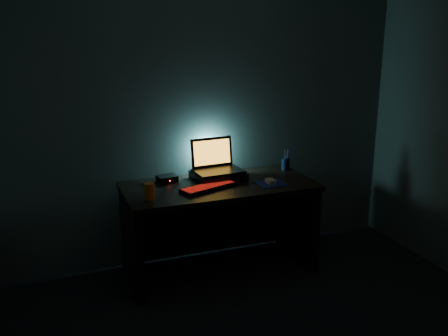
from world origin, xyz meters
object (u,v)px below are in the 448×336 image
at_px(mouse, 271,181).
at_px(juice_glass, 149,191).
at_px(laptop, 216,163).
at_px(router, 167,179).
at_px(keyboard, 208,187).
at_px(pen_cup, 286,164).

bearing_deg(mouse, juice_glass, -177.95).
bearing_deg(laptop, router, 171.44).
bearing_deg(keyboard, juice_glass, 169.83).
distance_m(mouse, router, 0.83).
relative_size(laptop, juice_glass, 3.35).
height_order(keyboard, juice_glass, juice_glass).
xyz_separation_m(laptop, keyboard, (-0.15, -0.26, -0.11)).
xyz_separation_m(keyboard, juice_glass, (-0.47, -0.08, 0.05)).
bearing_deg(router, mouse, -30.83).
xyz_separation_m(laptop, pen_cup, (0.65, 0.01, -0.07)).
bearing_deg(router, juice_glass, -127.72).
distance_m(keyboard, juice_glass, 0.48).
bearing_deg(juice_glass, router, 58.83).
bearing_deg(mouse, router, 156.28).
relative_size(keyboard, pen_cup, 4.72).
relative_size(mouse, juice_glass, 0.84).
distance_m(laptop, pen_cup, 0.65).
height_order(mouse, router, router).
distance_m(laptop, mouse, 0.48).
bearing_deg(router, pen_cup, -7.69).
relative_size(keyboard, router, 2.89).
height_order(laptop, juice_glass, laptop).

